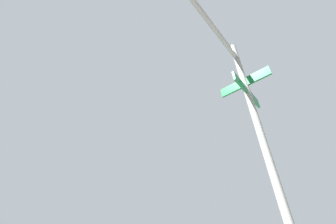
% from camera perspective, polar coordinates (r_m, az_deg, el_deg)
% --- Properties ---
extents(traffic_signal_near, '(2.38, 2.82, 5.11)m').
position_cam_1_polar(traffic_signal_near, '(2.98, 12.28, 17.45)').
color(traffic_signal_near, slate).
rests_on(traffic_signal_near, ground_plane).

